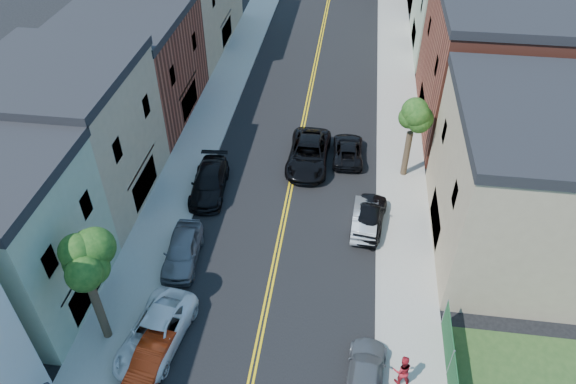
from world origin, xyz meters
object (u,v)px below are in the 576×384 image
at_px(dark_car_right_far, 348,150).
at_px(silver_car_right, 365,218).
at_px(grey_car_left, 182,250).
at_px(black_car_right, 369,216).
at_px(red_sedan, 151,359).
at_px(white_pickup, 156,334).
at_px(black_car_left, 209,182).
at_px(grey_car_right, 365,374).
at_px(pedestrian_right, 402,370).
at_px(black_suv_lane, 309,154).

bearing_deg(dark_car_right_far, silver_car_right, 98.41).
relative_size(grey_car_left, black_car_right, 1.00).
bearing_deg(red_sedan, white_pickup, 106.62).
xyz_separation_m(red_sedan, black_car_right, (10.47, 11.75, 0.13)).
bearing_deg(white_pickup, black_car_right, 51.97).
relative_size(grey_car_left, black_car_left, 0.87).
relative_size(black_car_right, dark_car_right_far, 1.02).
bearing_deg(grey_car_right, white_pickup, 0.82).
distance_m(grey_car_left, grey_car_right, 12.87).
distance_m(white_pickup, pedestrian_right, 12.41).
relative_size(red_sedan, silver_car_right, 0.94).
xyz_separation_m(white_pickup, black_suv_lane, (6.16, 16.54, 0.09)).
bearing_deg(silver_car_right, grey_car_right, 93.85).
height_order(dark_car_right_far, pedestrian_right, pedestrian_right).
bearing_deg(black_car_right, silver_car_right, 34.23).
bearing_deg(red_sedan, black_suv_lane, 78.94).
height_order(red_sedan, black_suv_lane, black_suv_lane).
bearing_deg(red_sedan, pedestrian_right, 10.80).
bearing_deg(dark_car_right_far, black_suv_lane, 20.22).
bearing_deg(grey_car_right, black_suv_lane, -70.24).
bearing_deg(grey_car_left, red_sedan, -90.13).
relative_size(black_car_right, pedestrian_right, 2.52).
xyz_separation_m(red_sedan, pedestrian_right, (12.16, 0.76, 0.42)).
relative_size(white_pickup, black_car_right, 1.19).
bearing_deg(grey_car_left, black_car_right, 17.85).
bearing_deg(red_sedan, grey_car_right, 10.47).
height_order(grey_car_left, dark_car_right_far, grey_car_left).
distance_m(red_sedan, pedestrian_right, 12.19).
relative_size(grey_car_right, black_suv_lane, 0.72).
xyz_separation_m(silver_car_right, dark_car_right_far, (-1.43, 7.50, -0.08)).
height_order(black_car_left, black_suv_lane, black_suv_lane).
bearing_deg(black_suv_lane, black_car_right, -53.12).
distance_m(white_pickup, black_car_left, 12.43).
relative_size(black_car_right, silver_car_right, 1.08).
relative_size(black_car_left, black_suv_lane, 0.88).
distance_m(white_pickup, silver_car_right, 14.61).
bearing_deg(black_car_left, black_suv_lane, 28.02).
distance_m(red_sedan, grey_car_left, 7.29).
bearing_deg(black_car_left, black_car_right, -15.13).
bearing_deg(black_car_left, dark_car_right_far, 25.19).
xyz_separation_m(black_car_left, grey_car_right, (11.00, -13.22, -0.15)).
bearing_deg(black_car_right, black_suv_lane, -45.96).
height_order(red_sedan, black_car_left, black_car_left).
height_order(white_pickup, black_car_right, black_car_right).
height_order(black_car_right, black_suv_lane, black_suv_lane).
height_order(black_car_right, silver_car_right, black_car_right).
relative_size(dark_car_right_far, black_suv_lane, 0.75).
height_order(red_sedan, grey_car_right, red_sedan).
distance_m(white_pickup, grey_car_left, 5.89).
relative_size(grey_car_left, pedestrian_right, 2.52).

